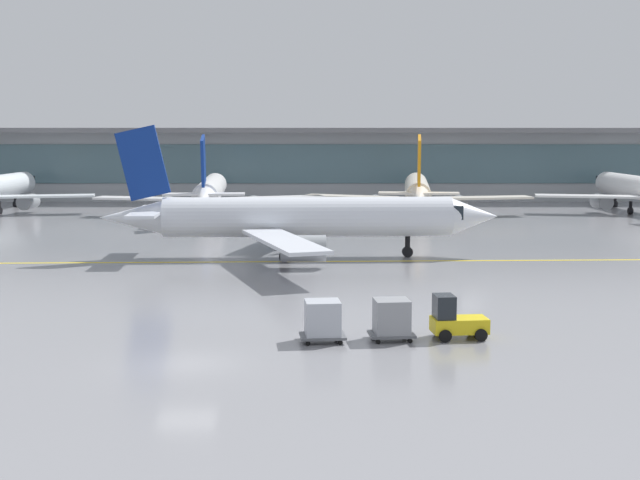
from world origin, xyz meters
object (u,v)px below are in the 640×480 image
at_px(cargo_dolly_trailing, 326,319).
at_px(gate_airplane_3, 421,191).
at_px(cargo_dolly_lead, 395,318).
at_px(gate_airplane_2, 214,191).
at_px(taxiing_regional_jet, 307,218).
at_px(baggage_tug, 459,320).

bearing_deg(cargo_dolly_trailing, gate_airplane_3, 73.83).
xyz_separation_m(cargo_dolly_lead, cargo_dolly_trailing, (-3.23, -0.33, 0.00)).
xyz_separation_m(gate_airplane_2, taxiing_regional_jet, (10.78, -31.08, 0.29)).
relative_size(gate_airplane_2, cargo_dolly_lead, 12.16).
distance_m(taxiing_regional_jet, baggage_tug, 26.92).
height_order(gate_airplane_3, taxiing_regional_jet, taxiing_regional_jet).
bearing_deg(cargo_dolly_trailing, cargo_dolly_lead, -0.00).
bearing_deg(cargo_dolly_lead, gate_airplane_2, 99.35).
height_order(gate_airplane_2, taxiing_regional_jet, taxiing_regional_jet).
relative_size(gate_airplane_3, taxiing_regional_jet, 0.91).
distance_m(taxiing_regional_jet, cargo_dolly_trailing, 26.46).
bearing_deg(cargo_dolly_lead, taxiing_regional_jet, 94.37).
relative_size(baggage_tug, cargo_dolly_trailing, 1.21).
xyz_separation_m(baggage_tug, cargo_dolly_lead, (-3.01, -0.31, 0.16)).
height_order(taxiing_regional_jet, cargo_dolly_lead, taxiing_regional_jet).
distance_m(baggage_tug, cargo_dolly_trailing, 6.28).
bearing_deg(gate_airplane_3, baggage_tug, -179.04).
bearing_deg(taxiing_regional_jet, cargo_dolly_trailing, -88.89).
xyz_separation_m(gate_airplane_2, gate_airplane_3, (22.93, 1.11, 0.00)).
height_order(taxiing_regional_jet, baggage_tug, taxiing_regional_jet).
relative_size(gate_airplane_2, cargo_dolly_trailing, 12.16).
bearing_deg(taxiing_regional_jet, gate_airplane_2, 107.14).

